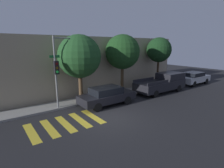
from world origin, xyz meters
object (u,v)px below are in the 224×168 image
(tree_near_corner, at_px, (79,57))
(tree_far_end, at_px, (159,50))
(traffic_light_pole, at_px, (61,62))
(sedan_near_corner, at_px, (107,96))
(sedan_middle, at_px, (194,78))
(tree_midblock, at_px, (123,52))
(pickup_truck, at_px, (163,83))

(tree_near_corner, height_order, tree_far_end, tree_far_end)
(traffic_light_pole, height_order, tree_far_end, tree_far_end)
(traffic_light_pole, relative_size, sedan_near_corner, 1.17)
(sedan_middle, height_order, tree_near_corner, tree_near_corner)
(sedan_near_corner, bearing_deg, traffic_light_pole, 156.75)
(tree_midblock, bearing_deg, tree_far_end, 0.00)
(traffic_light_pole, xyz_separation_m, sedan_near_corner, (2.95, -1.27, -2.66))
(traffic_light_pole, bearing_deg, tree_far_end, 2.75)
(pickup_truck, bearing_deg, sedan_middle, 0.00)
(pickup_truck, bearing_deg, tree_far_end, 52.52)
(tree_far_end, bearing_deg, pickup_truck, -127.48)
(sedan_middle, height_order, tree_midblock, tree_midblock)
(sedan_near_corner, distance_m, tree_far_end, 8.93)
(sedan_middle, xyz_separation_m, tree_far_end, (-4.42, 1.80, 3.26))
(pickup_truck, bearing_deg, tree_near_corner, 167.37)
(pickup_truck, relative_size, tree_midblock, 1.02)
(tree_midblock, bearing_deg, pickup_truck, -25.80)
(pickup_truck, relative_size, sedan_middle, 1.28)
(sedan_middle, height_order, tree_far_end, tree_far_end)
(traffic_light_pole, bearing_deg, pickup_truck, -7.46)
(tree_far_end, bearing_deg, sedan_near_corner, -167.49)
(sedan_near_corner, xyz_separation_m, tree_midblock, (3.01, 1.80, 3.17))
(traffic_light_pole, relative_size, pickup_truck, 0.92)
(sedan_middle, xyz_separation_m, tree_near_corner, (-13.83, 1.80, 2.92))
(sedan_near_corner, distance_m, sedan_middle, 12.53)
(tree_far_end, bearing_deg, sedan_middle, -22.18)
(sedan_near_corner, distance_m, tree_midblock, 4.73)
(traffic_light_pole, distance_m, sedan_near_corner, 4.17)
(sedan_near_corner, xyz_separation_m, pickup_truck, (6.73, -0.00, 0.15))
(sedan_near_corner, distance_m, pickup_truck, 6.73)
(traffic_light_pole, bearing_deg, sedan_near_corner, -23.25)
(sedan_middle, relative_size, tree_midblock, 0.80)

